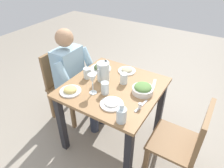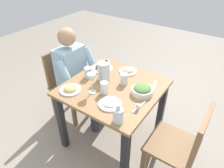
# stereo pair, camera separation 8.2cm
# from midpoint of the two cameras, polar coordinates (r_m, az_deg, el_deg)

# --- Properties ---
(ground_plane) EXTENTS (8.00, 8.00, 0.00)m
(ground_plane) POSITION_cam_midpoint_polar(r_m,az_deg,el_deg) (2.40, 1.33, -15.05)
(ground_plane) COLOR gray
(dining_table) EXTENTS (0.86, 0.86, 0.73)m
(dining_table) POSITION_cam_midpoint_polar(r_m,az_deg,el_deg) (1.98, 1.56, -3.68)
(dining_table) COLOR #997047
(dining_table) RESTS_ON ground_plane
(chair_near) EXTENTS (0.40, 0.40, 0.86)m
(chair_near) POSITION_cam_midpoint_polar(r_m,az_deg,el_deg) (2.50, -11.98, 1.07)
(chair_near) COLOR olive
(chair_near) RESTS_ON ground_plane
(chair_far) EXTENTS (0.40, 0.40, 0.86)m
(chair_far) POSITION_cam_midpoint_polar(r_m,az_deg,el_deg) (1.83, 20.80, -15.81)
(chair_far) COLOR olive
(chair_far) RESTS_ON ground_plane
(diner_near) EXTENTS (0.48, 0.53, 1.15)m
(diner_near) POSITION_cam_midpoint_polar(r_m,az_deg,el_deg) (2.29, -8.80, 2.51)
(diner_near) COLOR #9EC6E0
(diner_near) RESTS_ON ground_plane
(water_pitcher) EXTENTS (0.16, 0.12, 0.19)m
(water_pitcher) POSITION_cam_midpoint_polar(r_m,az_deg,el_deg) (1.94, -1.15, 3.56)
(water_pitcher) COLOR silver
(water_pitcher) RESTS_ON dining_table
(salad_bowl) EXTENTS (0.19, 0.19, 0.09)m
(salad_bowl) POSITION_cam_midpoint_polar(r_m,az_deg,el_deg) (1.81, 9.86, -1.65)
(salad_bowl) COLOR white
(salad_bowl) RESTS_ON dining_table
(plate_beans) EXTENTS (0.19, 0.19, 0.04)m
(plate_beans) POSITION_cam_midpoint_polar(r_m,az_deg,el_deg) (2.12, 5.69, 3.76)
(plate_beans) COLOR white
(plate_beans) RESTS_ON dining_table
(plate_yoghurt) EXTENTS (0.20, 0.20, 0.04)m
(plate_yoghurt) POSITION_cam_midpoint_polar(r_m,az_deg,el_deg) (1.68, 0.80, -5.52)
(plate_yoghurt) COLOR white
(plate_yoghurt) RESTS_ON dining_table
(plate_fries) EXTENTS (0.20, 0.20, 0.06)m
(plate_fries) POSITION_cam_midpoint_polar(r_m,az_deg,el_deg) (1.87, -10.52, -1.39)
(plate_fries) COLOR white
(plate_fries) RESTS_ON dining_table
(plate_dolmas) EXTENTS (0.23, 0.23, 0.06)m
(plate_dolmas) POSITION_cam_midpoint_polar(r_m,az_deg,el_deg) (2.16, -1.75, 4.69)
(plate_dolmas) COLOR white
(plate_dolmas) RESTS_ON dining_table
(water_glass_center) EXTENTS (0.07, 0.07, 0.11)m
(water_glass_center) POSITION_cam_midpoint_polar(r_m,az_deg,el_deg) (2.02, -5.64, 3.23)
(water_glass_center) COLOR silver
(water_glass_center) RESTS_ON dining_table
(water_glass_by_pitcher) EXTENTS (0.07, 0.07, 0.11)m
(water_glass_by_pitcher) POSITION_cam_midpoint_polar(r_m,az_deg,el_deg) (1.78, -0.89, -1.10)
(water_glass_by_pitcher) COLOR silver
(water_glass_by_pitcher) RESTS_ON dining_table
(water_glass_near_left) EXTENTS (0.07, 0.07, 0.11)m
(water_glass_near_left) POSITION_cam_midpoint_polar(r_m,az_deg,el_deg) (1.92, 4.67, 1.48)
(water_glass_near_left) COLOR silver
(water_glass_near_left) RESTS_ON dining_table
(wine_glass) EXTENTS (0.08, 0.08, 0.20)m
(wine_glass) POSITION_cam_midpoint_polar(r_m,az_deg,el_deg) (1.75, -4.43, 1.37)
(wine_glass) COLOR silver
(wine_glass) RESTS_ON dining_table
(oil_carafe) EXTENTS (0.08, 0.08, 0.16)m
(oil_carafe) POSITION_cam_midpoint_polar(r_m,az_deg,el_deg) (1.51, 3.30, -9.05)
(oil_carafe) COLOR silver
(oil_carafe) RESTS_ON dining_table
(salt_shaker) EXTENTS (0.03, 0.03, 0.05)m
(salt_shaker) POSITION_cam_midpoint_polar(r_m,az_deg,el_deg) (1.65, 8.76, -6.43)
(salt_shaker) COLOR white
(salt_shaker) RESTS_ON dining_table
(fork_near) EXTENTS (0.17, 0.07, 0.01)m
(fork_near) POSITION_cam_midpoint_polar(r_m,az_deg,el_deg) (1.96, 13.09, -0.39)
(fork_near) COLOR silver
(fork_near) RESTS_ON dining_table
(knife_near) EXTENTS (0.19, 0.04, 0.01)m
(knife_near) POSITION_cam_midpoint_polar(r_m,az_deg,el_deg) (1.68, 9.14, -6.43)
(knife_near) COLOR silver
(knife_near) RESTS_ON dining_table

